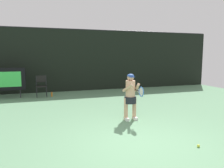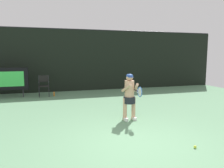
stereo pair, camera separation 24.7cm
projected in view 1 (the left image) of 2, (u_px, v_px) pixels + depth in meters
name	position (u px, v px, depth m)	size (l,w,h in m)	color
ground	(144.00, 148.00, 5.06)	(18.00, 22.00, 0.03)	#5D8A65
backdrop_screen	(78.00, 60.00, 12.99)	(18.00, 0.12, 3.66)	black
scoreboard	(1.00, 79.00, 10.66)	(2.20, 0.21, 1.50)	black
umpire_chair	(41.00, 85.00, 11.22)	(0.52, 0.44, 1.08)	black
water_bottle	(52.00, 94.00, 11.28)	(0.07, 0.07, 0.27)	orange
tennis_player	(130.00, 95.00, 7.14)	(0.53, 0.61, 1.52)	white
tennis_racket	(141.00, 92.00, 6.68)	(0.03, 0.60, 0.31)	black
tennis_ball_loose	(198.00, 146.00, 5.06)	(0.07, 0.07, 0.07)	#CCDB3D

